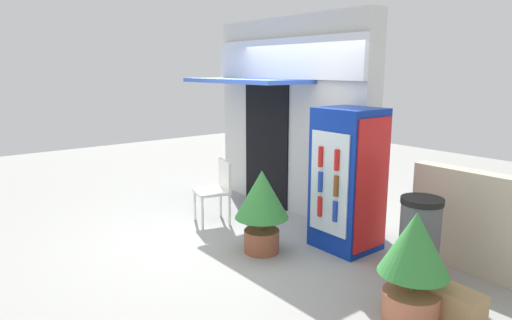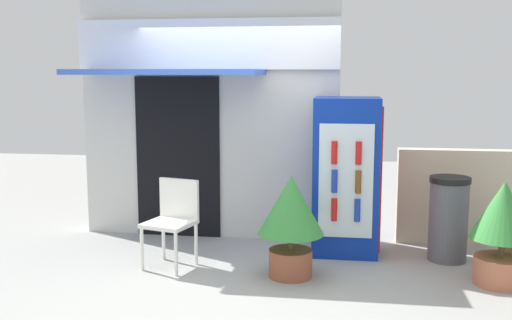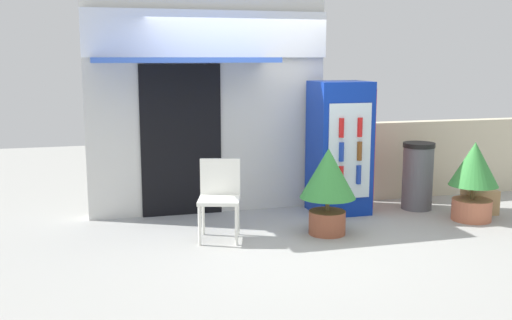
% 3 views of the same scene
% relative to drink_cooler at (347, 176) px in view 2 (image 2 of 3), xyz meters
% --- Properties ---
extents(ground, '(16.00, 16.00, 0.00)m').
position_rel_drink_cooler_xyz_m(ground, '(-1.18, -0.91, -0.86)').
color(ground, '#A3A39E').
extents(storefront_building, '(3.10, 1.20, 2.91)m').
position_rel_drink_cooler_xyz_m(storefront_building, '(-1.66, 0.53, 0.64)').
color(storefront_building, silver).
rests_on(storefront_building, ground).
extents(drink_cooler, '(0.72, 0.70, 1.72)m').
position_rel_drink_cooler_xyz_m(drink_cooler, '(0.00, 0.00, 0.00)').
color(drink_cooler, '#0C2D9E').
rests_on(drink_cooler, ground).
extents(plastic_chair, '(0.56, 0.55, 0.89)m').
position_rel_drink_cooler_xyz_m(plastic_chair, '(-1.75, -0.72, -0.34)').
color(plastic_chair, white).
rests_on(plastic_chair, ground).
extents(potted_plant_near_shop, '(0.64, 0.64, 1.00)m').
position_rel_drink_cooler_xyz_m(potted_plant_near_shop, '(-0.53, -0.90, -0.24)').
color(potted_plant_near_shop, '#995138').
rests_on(potted_plant_near_shop, ground).
extents(potted_plant_curbside, '(0.60, 0.60, 0.99)m').
position_rel_drink_cooler_xyz_m(potted_plant_curbside, '(1.44, -0.83, -0.28)').
color(potted_plant_curbside, '#BC6B4C').
rests_on(potted_plant_curbside, ground).
extents(trash_bin, '(0.42, 0.42, 0.90)m').
position_rel_drink_cooler_xyz_m(trash_bin, '(1.07, -0.14, -0.41)').
color(trash_bin, '#595960').
rests_on(trash_bin, ground).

